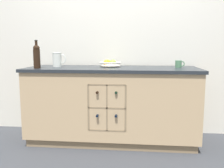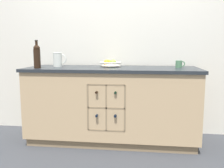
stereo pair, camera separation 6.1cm
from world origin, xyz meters
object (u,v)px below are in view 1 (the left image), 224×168
(standing_wine_bottle, at_px, (37,56))
(ceramic_mug, at_px, (179,64))
(fruit_bowl, at_px, (110,63))
(white_pitcher, at_px, (57,59))

(standing_wine_bottle, bearing_deg, ceramic_mug, 10.31)
(fruit_bowl, height_order, ceramic_mug, fruit_bowl)
(white_pitcher, distance_m, ceramic_mug, 1.44)
(fruit_bowl, bearing_deg, white_pitcher, -172.89)
(white_pitcher, relative_size, standing_wine_bottle, 0.55)
(white_pitcher, height_order, standing_wine_bottle, standing_wine_bottle)
(white_pitcher, bearing_deg, fruit_bowl, 7.11)
(fruit_bowl, distance_m, standing_wine_bottle, 0.86)
(white_pitcher, distance_m, standing_wine_bottle, 0.30)
(standing_wine_bottle, bearing_deg, fruit_bowl, 23.66)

